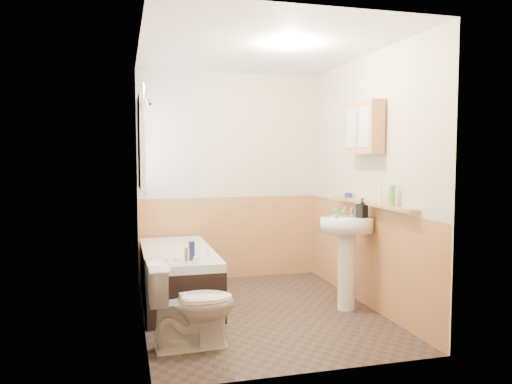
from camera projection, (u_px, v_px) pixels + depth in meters
floor at (260, 312)px, 4.82m from camera, size 2.80×2.80×0.00m
ceiling at (260, 49)px, 4.64m from camera, size 2.80×2.80×0.00m
wall_back at (229, 176)px, 6.09m from camera, size 2.20×0.02×2.50m
wall_front at (315, 194)px, 3.37m from camera, size 2.20×0.02×2.50m
wall_left at (140, 184)px, 4.44m from camera, size 0.02×2.80×2.50m
wall_right at (366, 181)px, 5.01m from camera, size 0.02×2.80×2.50m
wainscot_right at (363, 255)px, 5.06m from camera, size 0.01×2.80×1.00m
wainscot_front at (313, 301)px, 3.45m from camera, size 2.20×0.01×1.00m
wainscot_back at (230, 238)px, 6.12m from camera, size 2.20×0.01×1.00m
tile_cladding_left at (143, 184)px, 4.45m from camera, size 0.01×2.80×2.50m
tile_return_back at (169, 135)px, 5.84m from camera, size 0.75×0.01×1.50m
window at (141, 142)px, 5.34m from camera, size 0.03×0.79×0.99m
bathtub at (178, 275)px, 5.12m from camera, size 0.70×1.61×0.69m
shower_riser at (145, 131)px, 4.88m from camera, size 0.10×0.08×1.15m
toilet at (191, 305)px, 3.90m from camera, size 0.71×0.42×0.68m
sink at (347, 244)px, 4.86m from camera, size 0.53×0.43×1.02m
pine_shelf at (370, 203)px, 4.80m from camera, size 0.10×1.51×0.03m
medicine_cabinet at (364, 128)px, 4.83m from camera, size 0.14×0.56×0.51m
foam_can at (392, 195)px, 4.40m from camera, size 0.06×0.06×0.18m
green_bottle at (381, 191)px, 4.60m from camera, size 0.06×0.06×0.24m
black_jar at (348, 195)px, 5.26m from camera, size 0.10×0.10×0.05m
soap_bottle at (362, 213)px, 4.81m from camera, size 0.15×0.21×0.09m
clear_bottle at (336, 213)px, 4.74m from camera, size 0.05×0.05×0.10m
blue_gel at (192, 251)px, 4.56m from camera, size 0.05×0.04×0.18m
cream_jar at (165, 260)px, 4.45m from camera, size 0.08×0.08×0.05m
orange_bottle at (208, 254)px, 4.68m from camera, size 0.02×0.02×0.07m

